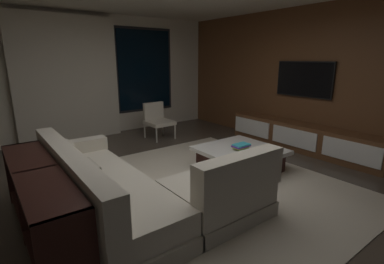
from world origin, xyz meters
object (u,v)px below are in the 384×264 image
(sectional_couch, at_px, (134,191))
(media_console, at_px, (302,138))
(coffee_table, at_px, (240,159))
(console_table_behind_couch, at_px, (40,200))
(mounted_tv, at_px, (304,79))
(book_stack_on_coffee_table, at_px, (241,147))
(accent_chair_near_window, at_px, (157,119))

(sectional_couch, relative_size, media_console, 0.81)
(coffee_table, distance_m, console_table_behind_couch, 2.87)
(media_console, xyz_separation_m, mounted_tv, (0.18, 0.20, 1.10))
(sectional_couch, bearing_deg, mounted_tv, 5.69)
(book_stack_on_coffee_table, xyz_separation_m, media_console, (1.72, 0.01, -0.15))
(sectional_couch, distance_m, media_console, 3.64)
(mounted_tv, relative_size, console_table_behind_couch, 0.56)
(accent_chair_near_window, distance_m, mounted_tv, 3.14)
(book_stack_on_coffee_table, relative_size, console_table_behind_couch, 0.13)
(mounted_tv, bearing_deg, coffee_table, -174.81)
(sectional_couch, bearing_deg, book_stack_on_coffee_table, 5.07)
(media_console, bearing_deg, accent_chair_near_window, 125.17)
(accent_chair_near_window, xyz_separation_m, mounted_tv, (1.94, -2.29, 0.92))
(sectional_couch, height_order, media_console, sectional_couch)
(sectional_couch, xyz_separation_m, mounted_tv, (3.82, 0.38, 1.06))
(console_table_behind_couch, bearing_deg, accent_chair_near_window, 42.32)
(coffee_table, xyz_separation_m, media_console, (1.69, -0.03, 0.06))
(sectional_couch, xyz_separation_m, coffee_table, (1.95, 0.21, -0.10))
(media_console, xyz_separation_m, console_table_behind_couch, (-4.55, -0.05, 0.16))
(book_stack_on_coffee_table, bearing_deg, coffee_table, 54.95)
(accent_chair_near_window, bearing_deg, media_console, -54.83)
(media_console, height_order, console_table_behind_couch, console_table_behind_couch)
(sectional_couch, relative_size, mounted_tv, 2.14)
(mounted_tv, bearing_deg, book_stack_on_coffee_table, -173.68)
(book_stack_on_coffee_table, bearing_deg, media_console, 0.41)
(coffee_table, bearing_deg, accent_chair_near_window, 91.56)
(sectional_couch, bearing_deg, accent_chair_near_window, 54.89)
(accent_chair_near_window, bearing_deg, book_stack_on_coffee_table, -89.11)
(console_table_behind_couch, bearing_deg, mounted_tv, 3.02)
(sectional_couch, xyz_separation_m, console_table_behind_couch, (-0.91, 0.13, 0.12))
(accent_chair_near_window, relative_size, console_table_behind_couch, 0.37)
(coffee_table, xyz_separation_m, book_stack_on_coffee_table, (-0.03, -0.04, 0.22))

